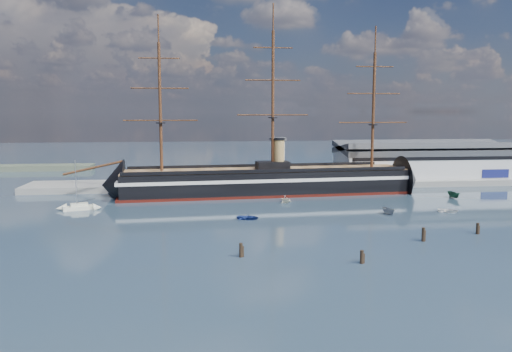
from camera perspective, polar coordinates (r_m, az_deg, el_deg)
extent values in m
plane|color=#253845|center=(137.05, 3.50, -3.41)|extent=(600.00, 600.00, 0.00)
cube|color=slate|center=(173.78, 4.61, -1.13)|extent=(180.00, 18.00, 2.00)
cube|color=#B7BABC|center=(192.00, 18.57, 1.42)|extent=(62.00, 20.00, 10.00)
cube|color=#3F4247|center=(191.54, 18.64, 3.09)|extent=(63.00, 21.00, 2.00)
cube|color=silver|center=(168.48, 2.51, 1.71)|extent=(4.00, 4.00, 14.00)
cube|color=#3F4247|center=(167.91, 2.52, 4.25)|extent=(5.00, 5.00, 1.00)
cube|color=black|center=(155.44, 1.17, -0.62)|extent=(88.84, 21.58, 7.00)
cube|color=silver|center=(155.28, 1.17, -0.18)|extent=(90.85, 21.95, 1.00)
cube|color=#400F0A|center=(155.99, 1.17, -1.95)|extent=(90.85, 21.91, 0.90)
cone|color=black|center=(155.96, -16.00, -0.99)|extent=(14.97, 16.54, 15.68)
cone|color=black|center=(168.37, 17.04, -0.43)|extent=(11.98, 16.35, 15.68)
cube|color=brown|center=(154.98, 1.17, 0.70)|extent=(88.76, 20.31, 0.40)
cube|color=black|center=(155.11, 1.91, 1.22)|extent=(10.36, 6.63, 2.50)
cylinder|color=#A7894E|center=(155.10, 2.64, 2.52)|extent=(3.20, 3.20, 9.00)
cylinder|color=#381E0F|center=(156.28, -18.06, 0.91)|extent=(17.76, 1.83, 4.43)
cylinder|color=#381E0F|center=(152.76, -10.89, 7.69)|extent=(0.90, 0.90, 38.00)
cylinder|color=#381E0F|center=(154.26, 1.94, 8.55)|extent=(0.90, 0.90, 42.00)
cylinder|color=#381E0F|center=(162.24, 13.26, 7.25)|extent=(0.90, 0.90, 36.00)
cube|color=silver|center=(138.85, -19.54, -3.46)|extent=(8.50, 4.94, 1.09)
cube|color=silver|center=(138.69, -19.56, -3.10)|extent=(4.68, 3.07, 0.87)
cylinder|color=#B2B2B7|center=(137.94, -19.88, -0.79)|extent=(0.17, 0.17, 11.97)
imported|color=navy|center=(119.64, -0.94, -4.99)|extent=(2.34, 3.56, 1.55)
imported|color=gray|center=(129.50, 14.92, -4.28)|extent=(5.68, 3.20, 2.15)
imported|color=silver|center=(141.44, 3.38, -3.07)|extent=(6.79, 5.61, 2.31)
imported|color=white|center=(137.12, 21.08, -3.89)|extent=(2.64, 3.30, 1.45)
imported|color=#204C33|center=(159.87, 21.67, -2.37)|extent=(6.38, 2.84, 2.48)
cylinder|color=black|center=(89.48, -1.74, -9.25)|extent=(0.64, 0.64, 3.26)
cylinder|color=black|center=(87.72, 11.98, -9.76)|extent=(0.64, 0.64, 3.01)
cylinder|color=black|center=(105.23, 18.54, -7.10)|extent=(0.64, 0.64, 3.53)
cylinder|color=black|center=(115.44, 23.96, -6.09)|extent=(0.64, 0.64, 3.09)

